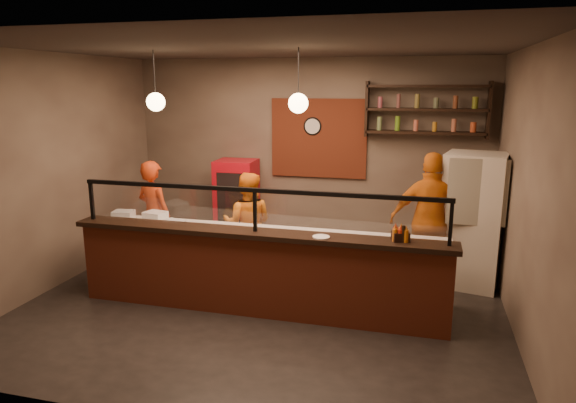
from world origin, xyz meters
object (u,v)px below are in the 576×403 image
(pizza_dough, at_px, (309,236))
(wall_clock, at_px, (313,126))
(cook_right, at_px, (431,221))
(condiment_caddy, at_px, (400,236))
(red_cooler, at_px, (237,204))
(pepper_mill, at_px, (403,234))
(fridge, at_px, (472,220))
(cook_left, at_px, (154,214))
(cook_mid, at_px, (248,224))

(pizza_dough, bearing_deg, wall_clock, 101.32)
(cook_right, height_order, condiment_caddy, cook_right)
(red_cooler, distance_m, pepper_mill, 3.79)
(wall_clock, relative_size, fridge, 0.16)
(red_cooler, bearing_deg, pizza_dough, -51.30)
(cook_right, xyz_separation_m, pizza_dough, (-1.49, -0.98, -0.04))
(cook_left, xyz_separation_m, cook_mid, (1.50, 0.04, -0.06))
(wall_clock, relative_size, pizza_dough, 0.57)
(wall_clock, xyz_separation_m, pepper_mill, (1.62, -2.76, -0.94))
(wall_clock, distance_m, fridge, 2.96)
(red_cooler, xyz_separation_m, pizza_dough, (1.70, -1.98, 0.14))
(cook_right, distance_m, pizza_dough, 1.79)
(cook_right, relative_size, pizza_dough, 3.59)
(cook_mid, bearing_deg, fridge, 178.75)
(cook_mid, height_order, condiment_caddy, cook_mid)
(cook_mid, distance_m, pizza_dough, 1.38)
(cook_mid, height_order, red_cooler, cook_mid)
(fridge, relative_size, pepper_mill, 9.71)
(fridge, bearing_deg, cook_right, -144.63)
(cook_mid, relative_size, cook_right, 0.81)
(red_cooler, distance_m, pizza_dough, 2.62)
(fridge, relative_size, condiment_caddy, 10.34)
(cook_left, xyz_separation_m, red_cooler, (0.90, 1.20, -0.06))
(cook_mid, xyz_separation_m, cook_right, (2.60, 0.16, 0.18))
(pizza_dough, relative_size, condiment_caddy, 2.92)
(red_cooler, bearing_deg, cook_right, -19.37)
(cook_left, bearing_deg, fridge, -156.86)
(wall_clock, xyz_separation_m, cook_mid, (-0.65, -1.47, -1.33))
(cook_left, distance_m, red_cooler, 1.51)
(pizza_dough, bearing_deg, pepper_mill, -21.84)
(fridge, xyz_separation_m, condiment_caddy, (-0.90, -1.64, 0.18))
(condiment_caddy, bearing_deg, cook_left, 162.22)
(cook_right, xyz_separation_m, fridge, (0.55, 0.24, -0.01))
(cook_left, relative_size, condiment_caddy, 9.18)
(cook_right, relative_size, pepper_mill, 9.83)
(wall_clock, distance_m, condiment_caddy, 3.30)
(cook_left, distance_m, pizza_dough, 2.72)
(fridge, xyz_separation_m, red_cooler, (-3.75, 0.76, -0.17))
(condiment_caddy, bearing_deg, pizza_dough, 159.61)
(cook_left, xyz_separation_m, pepper_mill, (3.77, -1.25, 0.33))
(cook_right, xyz_separation_m, red_cooler, (-3.20, 1.00, -0.18))
(cook_left, height_order, cook_mid, cook_left)
(condiment_caddy, bearing_deg, cook_right, 75.82)
(cook_left, relative_size, pepper_mill, 8.62)
(wall_clock, relative_size, pepper_mill, 1.56)
(cook_right, distance_m, red_cooler, 3.35)
(cook_right, bearing_deg, wall_clock, -32.73)
(fridge, bearing_deg, pepper_mill, -105.57)
(pepper_mill, bearing_deg, pizza_dough, 158.16)
(condiment_caddy, bearing_deg, red_cooler, 139.78)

